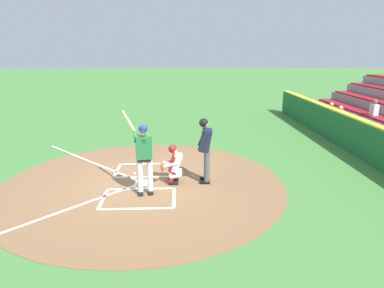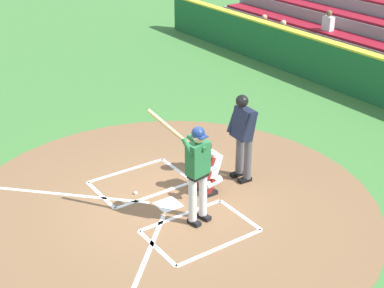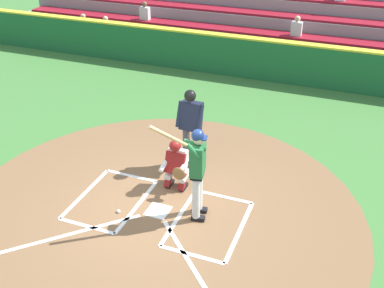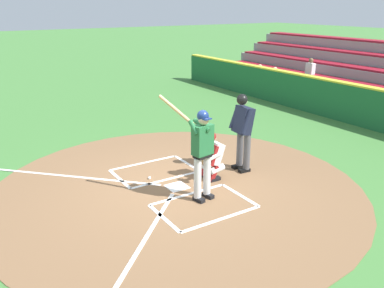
% 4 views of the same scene
% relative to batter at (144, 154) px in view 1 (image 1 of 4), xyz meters
% --- Properties ---
extents(ground_plane, '(120.00, 120.00, 0.00)m').
position_rel_batter_xyz_m(ground_plane, '(0.75, 0.14, -1.10)').
color(ground_plane, '#427A38').
extents(dirt_circle, '(8.00, 8.00, 0.01)m').
position_rel_batter_xyz_m(dirt_circle, '(0.75, 0.14, -1.09)').
color(dirt_circle, brown).
rests_on(dirt_circle, ground).
extents(home_plate_and_chalk, '(7.93, 4.91, 0.01)m').
position_rel_batter_xyz_m(home_plate_and_chalk, '(0.75, 1.02, -1.08)').
color(home_plate_and_chalk, white).
rests_on(home_plate_and_chalk, dirt_circle).
extents(batter, '(0.87, 0.84, 2.13)m').
position_rel_batter_xyz_m(batter, '(0.00, 0.00, 0.00)').
color(batter, silver).
rests_on(batter, ground).
extents(catcher, '(0.59, 0.61, 1.13)m').
position_rel_batter_xyz_m(catcher, '(0.73, -0.75, -0.51)').
color(catcher, black).
rests_on(catcher, ground).
extents(plate_umpire, '(0.60, 0.44, 1.86)m').
position_rel_batter_xyz_m(plate_umpire, '(0.75, -1.64, -0.02)').
color(plate_umpire, '#4C4C51').
rests_on(plate_umpire, ground).
extents(baseball, '(0.07, 0.07, 0.07)m').
position_rel_batter_xyz_m(baseball, '(1.45, 0.46, -1.06)').
color(baseball, white).
rests_on(baseball, ground).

